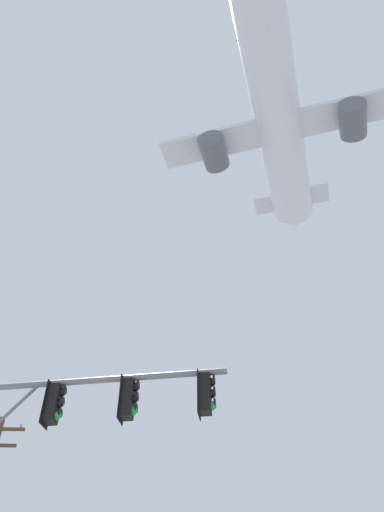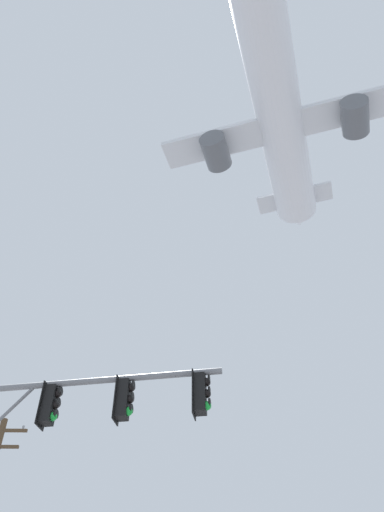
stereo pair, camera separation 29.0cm
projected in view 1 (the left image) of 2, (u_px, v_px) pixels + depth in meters
signal_pole_near at (50, 440)px, 10.51m from camera, size 6.43×1.37×6.69m
airplane at (278, 119)px, 45.13m from camera, size 22.77×29.48×8.16m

